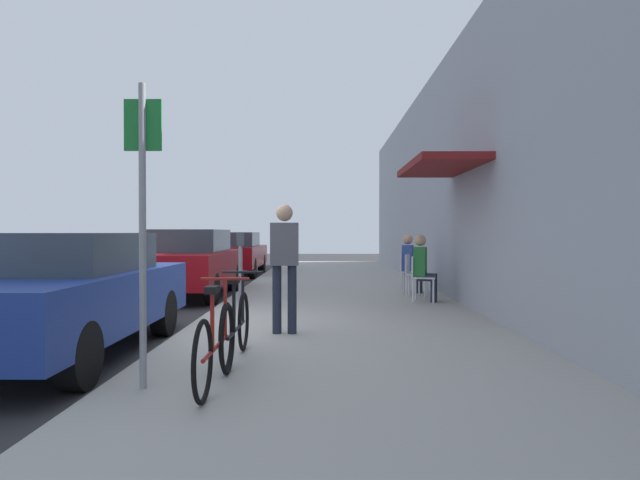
{
  "coord_description": "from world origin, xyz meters",
  "views": [
    {
      "loc": [
        1.94,
        -7.86,
        1.45
      ],
      "look_at": [
        1.84,
        7.92,
        1.24
      ],
      "focal_mm": 31.5,
      "sensor_mm": 36.0,
      "label": 1
    }
  ],
  "objects_px": {
    "parked_car_2": "(234,253)",
    "seated_patron_2": "(410,261)",
    "parking_meter": "(240,264)",
    "cafe_chair_1": "(413,272)",
    "street_sign": "(143,211)",
    "cafe_chair_0": "(420,275)",
    "bicycle_0": "(216,344)",
    "pedestrian_standing": "(284,258)",
    "parked_car_0": "(63,293)",
    "bicycle_1": "(236,326)",
    "seated_patron_0": "(423,265)",
    "cafe_chair_2": "(408,270)",
    "parked_car_1": "(189,262)"
  },
  "relations": [
    {
      "from": "parking_meter",
      "to": "pedestrian_standing",
      "type": "height_order",
      "value": "pedestrian_standing"
    },
    {
      "from": "street_sign",
      "to": "seated_patron_2",
      "type": "distance_m",
      "value": 8.43
    },
    {
      "from": "street_sign",
      "to": "cafe_chair_0",
      "type": "xyz_separation_m",
      "value": [
        3.41,
        6.05,
        -1.02
      ]
    },
    {
      "from": "cafe_chair_0",
      "to": "bicycle_1",
      "type": "bearing_deg",
      "value": -118.77
    },
    {
      "from": "bicycle_1",
      "to": "seated_patron_0",
      "type": "distance_m",
      "value": 5.77
    },
    {
      "from": "parked_car_2",
      "to": "parking_meter",
      "type": "bearing_deg",
      "value": -80.17
    },
    {
      "from": "parked_car_1",
      "to": "cafe_chair_2",
      "type": "relative_size",
      "value": 5.06
    },
    {
      "from": "parked_car_1",
      "to": "cafe_chair_2",
      "type": "bearing_deg",
      "value": -2.41
    },
    {
      "from": "seated_patron_0",
      "to": "cafe_chair_2",
      "type": "relative_size",
      "value": 1.48
    },
    {
      "from": "bicycle_0",
      "to": "bicycle_1",
      "type": "height_order",
      "value": "same"
    },
    {
      "from": "parked_car_0",
      "to": "parked_car_2",
      "type": "distance_m",
      "value": 12.45
    },
    {
      "from": "bicycle_0",
      "to": "parked_car_2",
      "type": "bearing_deg",
      "value": 98.49
    },
    {
      "from": "street_sign",
      "to": "cafe_chair_1",
      "type": "relative_size",
      "value": 2.99
    },
    {
      "from": "street_sign",
      "to": "cafe_chair_0",
      "type": "height_order",
      "value": "street_sign"
    },
    {
      "from": "bicycle_0",
      "to": "cafe_chair_1",
      "type": "relative_size",
      "value": 1.97
    },
    {
      "from": "bicycle_0",
      "to": "cafe_chair_0",
      "type": "xyz_separation_m",
      "value": [
        2.8,
        5.95,
        0.14
      ]
    },
    {
      "from": "seated_patron_2",
      "to": "bicycle_1",
      "type": "bearing_deg",
      "value": -113.09
    },
    {
      "from": "parked_car_0",
      "to": "cafe_chair_1",
      "type": "xyz_separation_m",
      "value": [
        4.91,
        5.15,
        -0.13
      ]
    },
    {
      "from": "parking_meter",
      "to": "street_sign",
      "type": "xyz_separation_m",
      "value": [
        -0.05,
        -5.25,
        0.75
      ]
    },
    {
      "from": "cafe_chair_1",
      "to": "pedestrian_standing",
      "type": "xyz_separation_m",
      "value": [
        -2.38,
        -4.3,
        0.5
      ]
    },
    {
      "from": "parked_car_0",
      "to": "parked_car_2",
      "type": "bearing_deg",
      "value": 90.0
    },
    {
      "from": "bicycle_0",
      "to": "cafe_chair_1",
      "type": "distance_m",
      "value": 7.35
    },
    {
      "from": "bicycle_1",
      "to": "cafe_chair_2",
      "type": "relative_size",
      "value": 1.97
    },
    {
      "from": "bicycle_0",
      "to": "parking_meter",
      "type": "bearing_deg",
      "value": 96.12
    },
    {
      "from": "parked_car_2",
      "to": "parked_car_1",
      "type": "bearing_deg",
      "value": -90.0
    },
    {
      "from": "street_sign",
      "to": "parked_car_1",
      "type": "bearing_deg",
      "value": 100.8
    },
    {
      "from": "bicycle_1",
      "to": "seated_patron_2",
      "type": "height_order",
      "value": "seated_patron_2"
    },
    {
      "from": "parked_car_0",
      "to": "pedestrian_standing",
      "type": "height_order",
      "value": "pedestrian_standing"
    },
    {
      "from": "parked_car_2",
      "to": "seated_patron_2",
      "type": "xyz_separation_m",
      "value": [
        4.96,
        -6.55,
        0.06
      ]
    },
    {
      "from": "cafe_chair_1",
      "to": "street_sign",
      "type": "bearing_deg",
      "value": -116.29
    },
    {
      "from": "pedestrian_standing",
      "to": "street_sign",
      "type": "bearing_deg",
      "value": -111.55
    },
    {
      "from": "cafe_chair_2",
      "to": "pedestrian_standing",
      "type": "distance_m",
      "value": 5.61
    },
    {
      "from": "seated_patron_2",
      "to": "pedestrian_standing",
      "type": "height_order",
      "value": "pedestrian_standing"
    },
    {
      "from": "bicycle_0",
      "to": "pedestrian_standing",
      "type": "height_order",
      "value": "pedestrian_standing"
    },
    {
      "from": "parking_meter",
      "to": "cafe_chair_1",
      "type": "xyz_separation_m",
      "value": [
        3.36,
        1.65,
        -0.26
      ]
    },
    {
      "from": "bicycle_0",
      "to": "cafe_chair_0",
      "type": "height_order",
      "value": "bicycle_0"
    },
    {
      "from": "street_sign",
      "to": "pedestrian_standing",
      "type": "bearing_deg",
      "value": 68.45
    },
    {
      "from": "bicycle_1",
      "to": "cafe_chair_0",
      "type": "bearing_deg",
      "value": 61.23
    },
    {
      "from": "parked_car_2",
      "to": "cafe_chair_1",
      "type": "xyz_separation_m",
      "value": [
        4.91,
        -7.3,
        -0.13
      ]
    },
    {
      "from": "seated_patron_2",
      "to": "pedestrian_standing",
      "type": "relative_size",
      "value": 0.76
    },
    {
      "from": "cafe_chair_1",
      "to": "cafe_chair_2",
      "type": "height_order",
      "value": "same"
    },
    {
      "from": "parked_car_0",
      "to": "bicycle_0",
      "type": "bearing_deg",
      "value": -38.03
    },
    {
      "from": "parking_meter",
      "to": "pedestrian_standing",
      "type": "relative_size",
      "value": 0.78
    },
    {
      "from": "seated_patron_0",
      "to": "cafe_chair_1",
      "type": "bearing_deg",
      "value": 93.82
    },
    {
      "from": "parked_car_1",
      "to": "cafe_chair_2",
      "type": "height_order",
      "value": "parked_car_1"
    },
    {
      "from": "seated_patron_0",
      "to": "cafe_chair_2",
      "type": "distance_m",
      "value": 1.63
    },
    {
      "from": "parked_car_1",
      "to": "bicycle_1",
      "type": "bearing_deg",
      "value": -72.66
    },
    {
      "from": "parked_car_0",
      "to": "street_sign",
      "type": "xyz_separation_m",
      "value": [
        1.5,
        -1.75,
        0.89
      ]
    },
    {
      "from": "pedestrian_standing",
      "to": "bicycle_1",
      "type": "bearing_deg",
      "value": -103.75
    },
    {
      "from": "parked_car_0",
      "to": "cafe_chair_2",
      "type": "distance_m",
      "value": 7.68
    }
  ]
}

